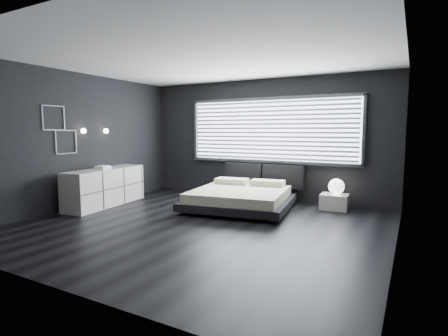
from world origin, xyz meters
The scene contains 12 objects.
room centered at (0.00, 0.00, 1.40)m, with size 6.04×6.00×2.80m.
window centered at (0.20, 2.70, 1.61)m, with size 4.14×0.09×1.52m.
headboard centered at (0.06, 2.64, 0.57)m, with size 1.96×0.16×0.52m.
sconce_near centered at (-2.88, 0.05, 1.60)m, with size 0.18×0.11×0.11m.
sconce_far centered at (-2.88, 0.65, 1.60)m, with size 0.18×0.11×0.11m.
wall_art_upper centered at (-2.98, -0.55, 1.85)m, with size 0.01×0.48×0.48m.
wall_art_lower centered at (-2.98, -0.30, 1.38)m, with size 0.01×0.48×0.48m.
bed centered at (0.06, 1.44, 0.24)m, with size 2.29×2.21×0.53m.
nightstand centered at (1.77, 2.31, 0.16)m, with size 0.54×0.45×0.31m, color white.
orb_lamp centered at (1.80, 2.33, 0.47)m, with size 0.32×0.32×0.32m, color white.
dresser centered at (-2.65, 0.37, 0.40)m, with size 0.79×2.04×0.80m.
book_stack centered at (-2.67, 0.33, 0.83)m, with size 0.30×0.36×0.06m.
Camera 1 is at (3.15, -4.93, 1.61)m, focal length 28.00 mm.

